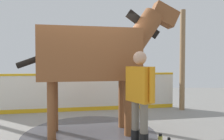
% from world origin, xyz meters
% --- Properties ---
extents(ground_plane, '(16.00, 16.00, 0.02)m').
position_xyz_m(ground_plane, '(0.00, 0.00, -0.01)').
color(ground_plane, gray).
extents(wet_patch, '(2.75, 2.75, 0.00)m').
position_xyz_m(wet_patch, '(-0.27, 0.07, 0.00)').
color(wet_patch, '#4C4C54').
rests_on(wet_patch, ground).
extents(barrier_wall, '(5.65, 1.20, 1.15)m').
position_xyz_m(barrier_wall, '(0.14, -1.96, 0.53)').
color(barrier_wall, silver).
rests_on(barrier_wall, ground).
extents(roof_post_near, '(0.16, 0.16, 3.10)m').
position_xyz_m(roof_post_near, '(-2.88, -2.13, 1.55)').
color(roof_post_near, olive).
rests_on(roof_post_near, ground).
extents(horse, '(3.34, 1.37, 2.78)m').
position_xyz_m(horse, '(-0.39, 0.05, 1.63)').
color(horse, brown).
rests_on(horse, ground).
extents(handler, '(0.45, 0.57, 1.65)m').
position_xyz_m(handler, '(-1.19, 0.93, 0.95)').
color(handler, black).
rests_on(handler, ground).
extents(bottle_shampoo, '(0.08, 0.08, 0.22)m').
position_xyz_m(bottle_shampoo, '(-1.58, 0.73, 0.10)').
color(bottle_shampoo, '#D8CC4C').
rests_on(bottle_shampoo, ground).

